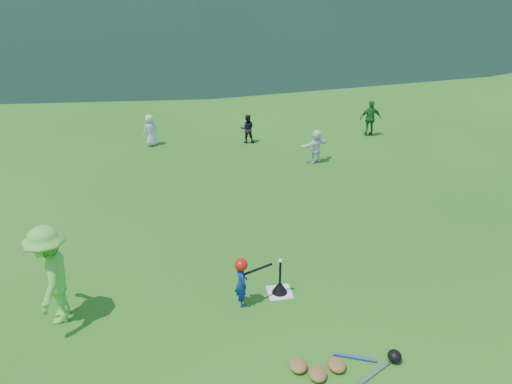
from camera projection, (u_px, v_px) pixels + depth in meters
ground at (280, 293)px, 9.48m from camera, size 120.00×120.00×0.00m
home_plate at (280, 292)px, 9.47m from camera, size 0.45×0.45×0.02m
baseball at (280, 261)px, 9.14m from camera, size 0.08×0.08×0.08m
batter_child at (241, 283)px, 8.99m from camera, size 0.28×0.38×0.95m
adult_coach at (51, 275)px, 8.43m from camera, size 0.71×1.21×1.86m
fielder_a at (150, 130)px, 16.01m from camera, size 0.59×0.52×1.02m
fielder_b at (247, 129)px, 16.25m from camera, size 0.50×0.41×0.95m
fielder_c at (370, 118)px, 16.77m from camera, size 0.74×0.37×1.22m
fielder_d at (316, 146)px, 14.78m from camera, size 1.00×0.63×1.03m
batting_tee at (280, 287)px, 9.42m from camera, size 0.30×0.30×0.68m
batter_gear at (242, 265)px, 8.82m from camera, size 0.72×0.29×0.31m
equipment_pile at (337, 365)px, 7.78m from camera, size 1.80×0.71×0.19m
outfield_fence at (188, 27)px, 33.70m from camera, size 70.07×0.08×1.33m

